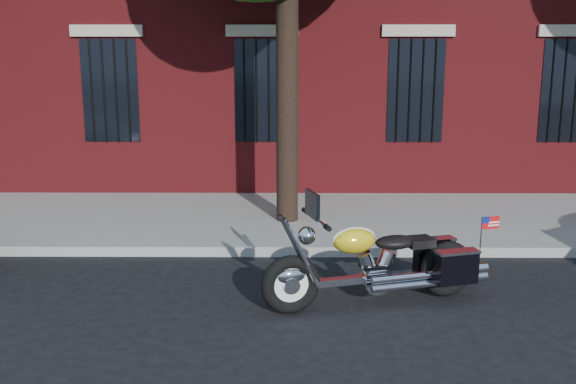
{
  "coord_description": "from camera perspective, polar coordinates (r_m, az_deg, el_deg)",
  "views": [
    {
      "loc": [
        0.59,
        -7.65,
        2.89
      ],
      "look_at": [
        0.53,
        0.8,
        1.08
      ],
      "focal_mm": 40.0,
      "sensor_mm": 36.0,
      "label": 1
    }
  ],
  "objects": [
    {
      "name": "motorcycle",
      "position": [
        7.64,
        8.45,
        -6.49
      ],
      "size": [
        2.78,
        1.26,
        1.4
      ],
      "rotation": [
        0.0,
        0.0,
        0.28
      ],
      "color": "black",
      "rests_on": "ground"
    },
    {
      "name": "ground",
      "position": [
        8.2,
        -3.79,
        -8.58
      ],
      "size": [
        120.0,
        120.0,
        0.0
      ],
      "primitive_type": "plane",
      "color": "black",
      "rests_on": "ground"
    },
    {
      "name": "curb",
      "position": [
        9.48,
        -3.19,
        -5.22
      ],
      "size": [
        40.0,
        0.16,
        0.15
      ],
      "primitive_type": "cube",
      "color": "gray",
      "rests_on": "ground"
    },
    {
      "name": "sidewalk",
      "position": [
        11.28,
        -2.6,
        -2.38
      ],
      "size": [
        40.0,
        3.6,
        0.15
      ],
      "primitive_type": "cube",
      "color": "gray",
      "rests_on": "ground"
    }
  ]
}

